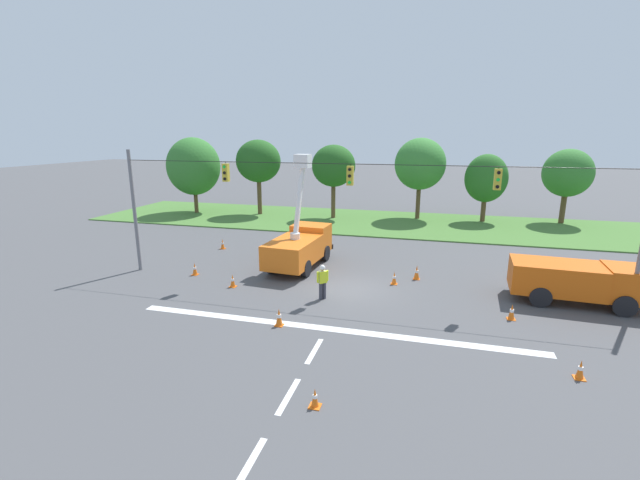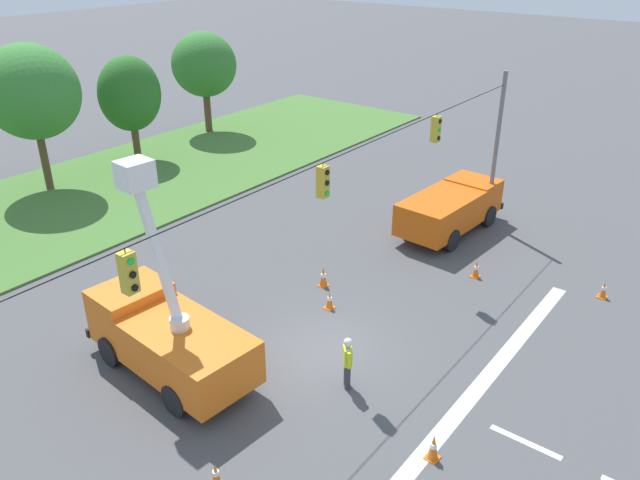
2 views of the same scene
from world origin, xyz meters
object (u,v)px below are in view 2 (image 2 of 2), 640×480
Objects in this scene: utility_truck_support_near at (451,208)px; traffic_cone_foreground_right at (216,475)px; traffic_cone_near_bucket at (604,290)px; traffic_cone_mid_left at (476,269)px; utility_truck_bucket_lift at (167,333)px; traffic_cone_foreground_left at (433,447)px; tree_far_east at (130,94)px; traffic_cone_lane_edge_a at (330,300)px; traffic_cone_far_left at (323,277)px; road_worker at (348,360)px; tree_east at (31,92)px; tree_east_end at (204,65)px.

traffic_cone_foreground_right is at bearing -172.38° from utility_truck_support_near.
traffic_cone_near_bucket is at bearing -103.52° from utility_truck_support_near.
traffic_cone_mid_left is (-3.25, -2.87, -0.84)m from utility_truck_support_near.
traffic_cone_mid_left is at bearing -23.87° from utility_truck_bucket_lift.
tree_far_east is at bearing 67.79° from traffic_cone_foreground_left.
traffic_cone_foreground_right is 1.05× the size of traffic_cone_near_bucket.
tree_far_east is 1.02× the size of utility_truck_support_near.
traffic_cone_far_left reaches higher than traffic_cone_lane_edge_a.
utility_truck_bucket_lift is 8.69× the size of traffic_cone_foreground_left.
road_worker is (2.74, -4.91, -0.40)m from utility_truck_bucket_lift.
traffic_cone_mid_left is (5.15, -22.55, -4.94)m from tree_east.
utility_truck_support_near is 8.50× the size of traffic_cone_mid_left.
traffic_cone_foreground_left is 1.16× the size of traffic_cone_near_bucket.
traffic_cone_near_bucket is at bearing -24.79° from road_worker.
traffic_cone_far_left is at bearing 45.32° from traffic_cone_lane_edge_a.
traffic_cone_near_bucket is at bearing -36.59° from utility_truck_bucket_lift.
tree_east_end reaches higher than traffic_cone_near_bucket.
tree_east_end is 32.52m from traffic_cone_foreground_left.
utility_truck_support_near is at bearing 12.60° from road_worker.
tree_east_end is 27.01m from utility_truck_bucket_lift.
road_worker is at bearing -136.40° from traffic_cone_lane_edge_a.
traffic_cone_foreground_right is 0.98× the size of traffic_cone_mid_left.
utility_truck_bucket_lift is (-12.33, -17.57, -2.69)m from tree_far_east.
traffic_cone_mid_left reaches higher than traffic_cone_near_bucket.
traffic_cone_foreground_left is 9.47m from traffic_cone_far_left.
road_worker is 2.15× the size of traffic_cone_far_left.
traffic_cone_foreground_left is 1.11× the size of traffic_cone_foreground_right.
traffic_cone_foreground_right is (-5.13, 0.39, -0.65)m from road_worker.
traffic_cone_mid_left is at bearing -138.60° from utility_truck_support_near.
tree_east_end is at bearing 54.97° from road_worker.
road_worker reaches higher than traffic_cone_mid_left.
traffic_cone_far_left reaches higher than traffic_cone_near_bucket.
tree_east is 23.65m from traffic_cone_mid_left.
traffic_cone_lane_edge_a is (-6.33, -19.38, -3.74)m from tree_far_east.
traffic_cone_foreground_right is at bearing -123.67° from tree_far_east.
traffic_cone_lane_edge_a is (3.26, 3.11, -0.65)m from road_worker.
tree_far_east is at bearing 96.99° from utility_truck_support_near.
traffic_cone_foreground_left is (1.73, -8.40, -1.01)m from utility_truck_bucket_lift.
tree_far_east is 7.65× the size of traffic_cone_far_left.
traffic_cone_mid_left is (13.89, -0.57, 0.01)m from traffic_cone_foreground_right.
utility_truck_support_near reaches higher than traffic_cone_near_bucket.
utility_truck_bucket_lift is 9.47× the size of traffic_cone_mid_left.
road_worker is at bearing -4.37° from traffic_cone_foreground_right.
traffic_cone_foreground_left is (-13.03, -6.18, -0.80)m from utility_truck_support_near.
utility_truck_support_near is at bearing -8.57° from utility_truck_bucket_lift.
traffic_cone_mid_left is at bearing -30.87° from traffic_cone_lane_edge_a.
tree_east is at bearing 102.86° from traffic_cone_mid_left.
tree_east reaches higher than traffic_cone_lane_edge_a.
tree_east is at bearing 88.94° from traffic_cone_lane_edge_a.
tree_far_east is 28.30m from traffic_cone_foreground_left.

